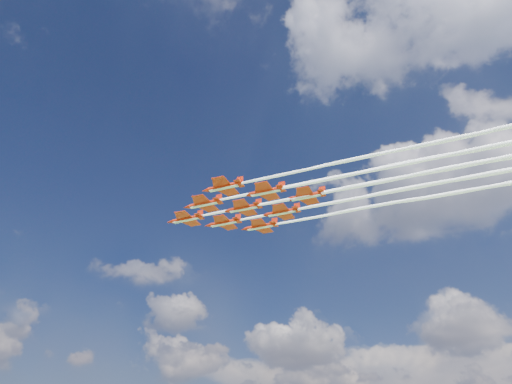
% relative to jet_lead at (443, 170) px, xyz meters
% --- Properties ---
extents(jet_lead, '(153.71, 39.73, 3.05)m').
position_rel_jet_lead_xyz_m(jet_lead, '(0.00, 0.00, 0.00)').
color(jet_lead, '#B81F0A').
extents(jet_row2_port, '(153.71, 39.73, 3.05)m').
position_rel_jet_lead_xyz_m(jet_row2_port, '(10.77, -4.42, 0.00)').
color(jet_row2_port, '#B81F0A').
extents(jet_row2_starb, '(153.71, 39.73, 3.05)m').
position_rel_jet_lead_xyz_m(jet_row2_starb, '(7.79, 8.64, 0.00)').
color(jet_row2_starb, '#B81F0A').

